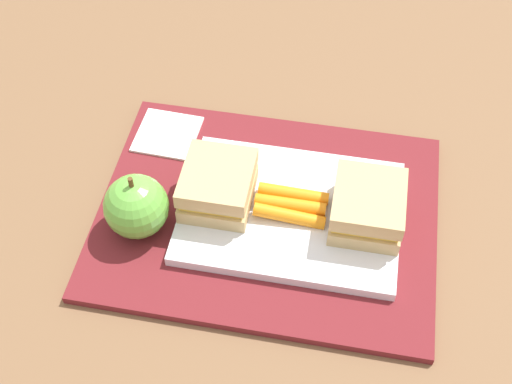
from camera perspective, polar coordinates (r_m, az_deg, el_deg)
The scene contains 8 objects.
ground_plane at distance 0.74m, azimuth 0.95°, elevation -2.16°, with size 2.40×2.40×0.00m, color brown.
lunchbag_mat at distance 0.74m, azimuth 0.96°, elevation -1.93°, with size 0.36×0.28×0.01m, color maroon.
food_tray at distance 0.73m, azimuth 2.92°, elevation -1.70°, with size 0.23×0.17×0.01m, color white.
sandwich_half_left at distance 0.70m, azimuth 9.31°, elevation -1.23°, with size 0.07×0.08×0.04m.
sandwich_half_right at distance 0.71m, azimuth -3.21°, elevation 0.56°, with size 0.07×0.08×0.04m.
carrot_sticks_bundle at distance 0.72m, azimuth 2.94°, elevation -1.06°, with size 0.08×0.04×0.02m.
apple at distance 0.70m, azimuth -9.98°, elevation -1.19°, with size 0.07×0.07×0.08m.
paper_napkin at distance 0.81m, azimuth -7.41°, elevation 4.82°, with size 0.07×0.07×0.00m, color white.
Camera 1 is at (-0.07, 0.43, 0.60)m, focal length 47.87 mm.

